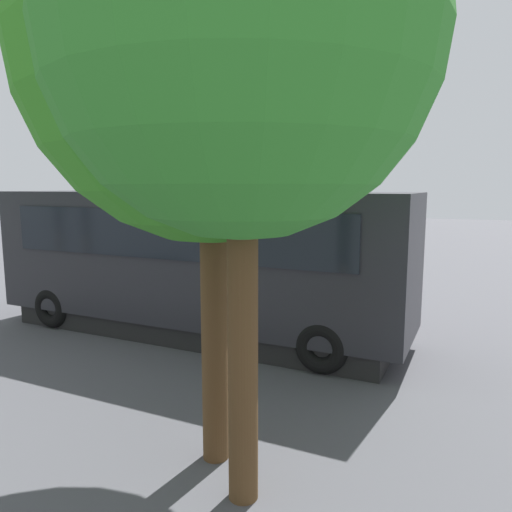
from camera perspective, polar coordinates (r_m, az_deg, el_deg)
The scene contains 16 objects.
ground_plane at distance 16.17m, azimuth -3.87°, elevation -3.73°, with size 80.00×80.00×0.00m, color #4C4C51.
tour_bus at distance 10.94m, azimuth -7.25°, elevation -0.82°, with size 9.67×2.86×3.25m.
spectator_far_left at distance 12.41m, azimuth 11.79°, elevation -2.54°, with size 0.57×0.38×1.79m.
spectator_left at distance 12.84m, azimuth 6.90°, elevation -2.12°, with size 0.58×0.37×1.76m.
spectator_centre at distance 13.10m, azimuth 0.48°, elevation -2.16°, with size 0.57×0.33×1.67m.
spectator_right at distance 13.74m, azimuth -4.34°, elevation -1.70°, with size 0.57×0.32×1.67m.
spectator_far_right at distance 14.35m, azimuth -8.79°, elevation -1.25°, with size 0.58×0.35×1.70m.
parked_motorcycle_silver at distance 13.24m, azimuth -4.32°, elevation -4.30°, with size 2.05×0.58×0.99m.
parked_motorcycle_dark at distance 12.01m, azimuth 7.19°, elevation -5.66°, with size 2.05×0.58×0.99m.
stunt_motorcycle at distance 19.09m, azimuth -2.36°, elevation 1.31°, with size 1.91×0.70×1.84m.
traffic_cone at distance 17.40m, azimuth 3.57°, elevation -1.85°, with size 0.34×0.34×0.63m.
tree_left at distance 5.85m, azimuth -5.47°, elevation 25.72°, with size 4.21×4.21×7.54m.
tree_centre at distance 5.05m, azimuth -1.76°, elevation 27.13°, with size 3.79×3.79×7.18m.
bay_line_a at distance 16.98m, azimuth 6.69°, elevation -3.18°, with size 0.23×4.43×0.01m.
bay_line_b at distance 17.97m, azimuth -1.98°, elevation -2.49°, with size 0.23×4.28×0.01m.
bay_line_c at distance 19.33m, azimuth -9.59°, elevation -1.83°, with size 0.22×4.10×0.01m.
Camera 1 is at (-7.23, 14.07, 3.36)m, focal length 33.46 mm.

